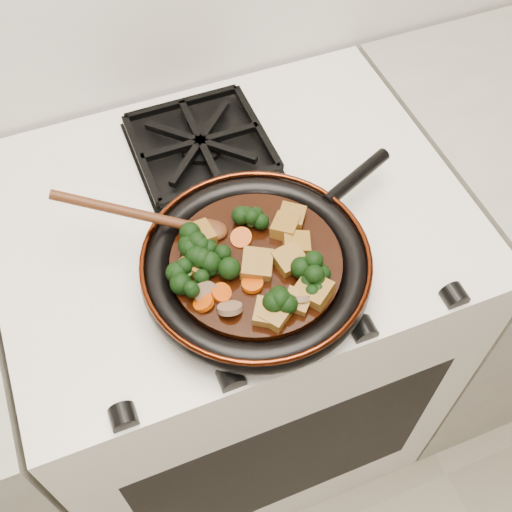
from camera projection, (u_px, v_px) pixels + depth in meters
name	position (u px, v px, depth m)	size (l,w,h in m)	color
stove	(236.00, 338.00, 1.41)	(0.76, 0.60, 0.90)	white
burner_grate_front	(261.00, 272.00, 0.96)	(0.23, 0.23, 0.03)	black
burner_grate_back	(201.00, 145.00, 1.10)	(0.23, 0.23, 0.03)	black
skillet	(257.00, 265.00, 0.93)	(0.44, 0.34, 0.05)	black
braising_sauce	(256.00, 264.00, 0.92)	(0.25, 0.25, 0.02)	black
tofu_cube_0	(200.00, 236.00, 0.93)	(0.04, 0.04, 0.02)	brown
tofu_cube_1	(197.00, 263.00, 0.90)	(0.03, 0.04, 0.02)	brown
tofu_cube_2	(296.00, 244.00, 0.92)	(0.04, 0.04, 0.02)	brown
tofu_cube_3	(275.00, 314.00, 0.85)	(0.04, 0.03, 0.02)	brown
tofu_cube_4	(292.00, 217.00, 0.95)	(0.04, 0.04, 0.02)	brown
tofu_cube_5	(297.00, 302.00, 0.87)	(0.03, 0.03, 0.02)	brown
tofu_cube_6	(314.00, 291.00, 0.87)	(0.04, 0.05, 0.02)	brown
tofu_cube_7	(286.00, 227.00, 0.94)	(0.04, 0.04, 0.02)	brown
tofu_cube_8	(257.00, 265.00, 0.90)	(0.04, 0.04, 0.02)	brown
tofu_cube_9	(289.00, 260.00, 0.90)	(0.04, 0.04, 0.02)	brown
tofu_cube_10	(269.00, 313.00, 0.85)	(0.04, 0.04, 0.02)	brown
broccoli_floret_0	(251.00, 218.00, 0.94)	(0.06, 0.06, 0.06)	black
broccoli_floret_1	(317.00, 284.00, 0.88)	(0.06, 0.06, 0.05)	black
broccoli_floret_2	(191.00, 242.00, 0.91)	(0.06, 0.06, 0.06)	black
broccoli_floret_3	(198.00, 287.00, 0.87)	(0.05, 0.05, 0.05)	black
broccoli_floret_4	(202.00, 253.00, 0.90)	(0.06, 0.06, 0.06)	black
broccoli_floret_5	(276.00, 305.00, 0.85)	(0.06, 0.06, 0.06)	black
broccoli_floret_6	(218.00, 267.00, 0.89)	(0.06, 0.06, 0.05)	black
broccoli_floret_7	(310.00, 273.00, 0.88)	(0.06, 0.06, 0.06)	black
broccoli_floret_8	(187.00, 274.00, 0.89)	(0.06, 0.06, 0.05)	black
carrot_coin_0	(241.00, 238.00, 0.93)	(0.03, 0.03, 0.01)	#BD3E05
carrot_coin_1	(221.00, 293.00, 0.88)	(0.03, 0.03, 0.01)	#BD3E05
carrot_coin_2	(204.00, 303.00, 0.87)	(0.03, 0.03, 0.01)	#BD3E05
carrot_coin_3	(288.00, 258.00, 0.91)	(0.03, 0.03, 0.01)	#BD3E05
carrot_coin_4	(252.00, 284.00, 0.88)	(0.03, 0.03, 0.01)	#BD3E05
mushroom_slice_0	(206.00, 293.00, 0.87)	(0.03, 0.03, 0.01)	brown
mushroom_slice_1	(300.00, 298.00, 0.87)	(0.04, 0.04, 0.01)	brown
mushroom_slice_2	(230.00, 308.00, 0.86)	(0.03, 0.03, 0.01)	brown
wooden_spoon	(166.00, 221.00, 0.92)	(0.14, 0.09, 0.23)	#4B2310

